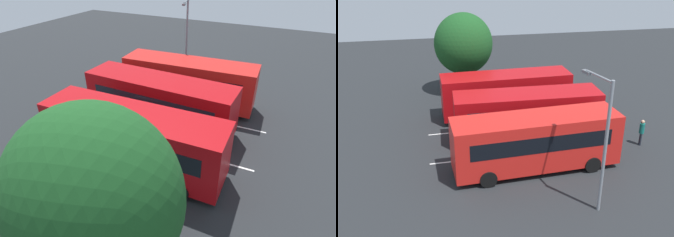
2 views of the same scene
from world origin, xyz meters
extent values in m
plane|color=#232628|center=(0.00, 0.00, 0.00)|extent=(62.91, 62.91, 0.00)
cube|color=red|center=(-0.10, -3.72, 1.78)|extent=(9.52, 3.00, 2.91)
cube|color=black|center=(4.55, -3.45, 2.56)|extent=(0.25, 2.16, 1.22)
cube|color=black|center=(-0.16, -2.53, 2.13)|extent=(7.88, 0.54, 0.93)
cube|color=black|center=(-0.03, -4.92, 2.13)|extent=(7.88, 0.54, 0.93)
cube|color=black|center=(4.57, -3.45, 3.06)|extent=(0.21, 1.97, 0.32)
cube|color=black|center=(4.58, -3.45, 0.55)|extent=(0.23, 2.26, 0.36)
cylinder|color=black|center=(2.84, -2.38, 0.47)|extent=(0.96, 0.33, 0.94)
cylinder|color=black|center=(2.97, -4.72, 0.47)|extent=(0.96, 0.33, 0.94)
cylinder|color=black|center=(-3.16, -2.73, 0.47)|extent=(0.96, 0.33, 0.94)
cylinder|color=black|center=(-3.03, -5.07, 0.47)|extent=(0.96, 0.33, 0.94)
cube|color=#B70C11|center=(0.33, -0.01, 1.78)|extent=(9.45, 2.70, 2.91)
cube|color=#19232D|center=(4.98, -0.13, 2.56)|extent=(0.18, 2.16, 1.22)
cube|color=#19232D|center=(0.36, 1.19, 2.13)|extent=(7.89, 0.29, 0.93)
cube|color=#19232D|center=(0.30, -1.20, 2.13)|extent=(7.89, 0.29, 0.93)
cube|color=black|center=(5.00, -0.13, 3.06)|extent=(0.15, 1.97, 0.32)
cube|color=black|center=(5.01, -0.13, 0.55)|extent=(0.16, 2.26, 0.36)
cylinder|color=black|center=(3.36, 1.08, 0.47)|extent=(0.95, 0.30, 0.94)
cylinder|color=black|center=(3.30, -1.25, 0.47)|extent=(0.95, 0.30, 0.94)
cylinder|color=black|center=(-2.64, 1.24, 0.47)|extent=(0.95, 0.30, 0.94)
cylinder|color=black|center=(-2.71, -1.10, 0.47)|extent=(0.95, 0.30, 0.94)
cube|color=#B70C11|center=(-0.28, 4.05, 1.78)|extent=(9.46, 2.72, 2.91)
cube|color=black|center=(4.38, 4.18, 2.56)|extent=(0.18, 2.16, 1.22)
cube|color=black|center=(-0.31, 5.25, 2.13)|extent=(7.89, 0.30, 0.93)
cube|color=black|center=(-0.24, 2.85, 2.13)|extent=(7.89, 0.30, 0.93)
cube|color=black|center=(4.40, 4.18, 3.06)|extent=(0.16, 1.97, 0.32)
cube|color=black|center=(4.41, 4.18, 0.55)|extent=(0.16, 2.26, 0.36)
cylinder|color=black|center=(2.69, 5.30, 0.47)|extent=(0.95, 0.31, 0.94)
cylinder|color=black|center=(2.76, 2.97, 0.47)|extent=(0.95, 0.31, 0.94)
cylinder|color=black|center=(-3.31, 5.13, 0.47)|extent=(0.95, 0.31, 0.94)
cylinder|color=black|center=(-3.25, 2.79, 0.47)|extent=(0.95, 0.31, 0.94)
cylinder|color=#232833|center=(7.23, -2.33, 0.42)|extent=(0.13, 0.13, 0.84)
cylinder|color=#232833|center=(7.28, -2.17, 0.42)|extent=(0.13, 0.13, 0.84)
cylinder|color=#146B60|center=(7.26, -2.25, 1.18)|extent=(0.40, 0.40, 0.67)
sphere|color=tan|center=(7.26, -2.25, 1.63)|extent=(0.23, 0.23, 0.23)
cylinder|color=gray|center=(1.92, -8.04, 3.32)|extent=(0.16, 0.16, 6.64)
cylinder|color=gray|center=(1.70, -7.14, 6.54)|extent=(0.53, 1.83, 0.10)
cube|color=slate|center=(1.49, -6.24, 6.46)|extent=(0.32, 0.59, 0.14)
cylinder|color=#4C3823|center=(-2.78, 9.54, 1.24)|extent=(0.44, 0.44, 2.47)
ellipsoid|color=#194C1E|center=(-2.78, 9.54, 4.28)|extent=(4.82, 4.34, 5.07)
cube|color=silver|center=(0.00, -1.94, 0.00)|extent=(12.16, 0.44, 0.01)
cube|color=silver|center=(0.00, 1.94, 0.00)|extent=(12.16, 0.44, 0.01)
camera|label=1|loc=(-6.68, 13.24, 9.67)|focal=29.11mm
camera|label=2|loc=(-5.50, -22.47, 11.91)|focal=41.86mm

